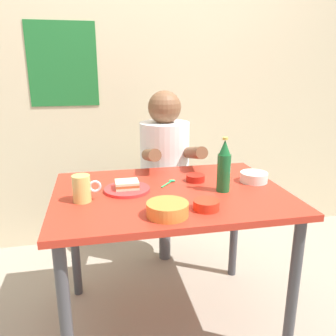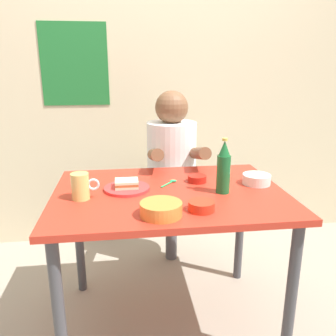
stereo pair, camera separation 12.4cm
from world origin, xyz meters
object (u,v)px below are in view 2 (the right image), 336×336
object	(u,v)px
rice_bowl_white	(257,179)
plate_orange	(127,188)
stool	(171,212)
beer_mug	(81,186)
dining_table	(169,209)
sandwich	(127,183)
person_seated	(172,154)
beer_bottle	(224,168)

from	to	relation	value
rice_bowl_white	plate_orange	bearing A→B (deg)	-179.89
stool	rice_bowl_white	distance (m)	0.80
beer_mug	rice_bowl_white	xyz separation A→B (m)	(0.86, 0.10, -0.03)
beer_mug	stool	bearing A→B (deg)	53.49
dining_table	sandwich	size ratio (longest dim) A/B	10.00
person_seated	rice_bowl_white	bearing A→B (deg)	-58.44
beer_mug	beer_bottle	xyz separation A→B (m)	(0.65, -0.00, 0.06)
dining_table	beer_bottle	xyz separation A→B (m)	(0.25, -0.05, 0.21)
stool	rice_bowl_white	world-z (taller)	rice_bowl_white
stool	plate_orange	world-z (taller)	plate_orange
person_seated	rice_bowl_white	distance (m)	0.67
dining_table	beer_bottle	world-z (taller)	beer_bottle
person_seated	plate_orange	size ratio (longest dim) A/B	3.27
person_seated	beer_mug	world-z (taller)	person_seated
stool	sandwich	size ratio (longest dim) A/B	4.09
plate_orange	sandwich	distance (m)	0.02
sandwich	beer_bottle	size ratio (longest dim) A/B	0.42
dining_table	stool	bearing A→B (deg)	81.07
dining_table	plate_orange	xyz separation A→B (m)	(-0.20, 0.04, 0.10)
stool	rice_bowl_white	bearing A→B (deg)	-58.94
beer_mug	beer_bottle	size ratio (longest dim) A/B	0.48
dining_table	beer_mug	size ratio (longest dim) A/B	8.73
stool	sandwich	distance (m)	0.78
plate_orange	rice_bowl_white	bearing A→B (deg)	0.11
stool	beer_bottle	xyz separation A→B (m)	(0.15, -0.68, 0.51)
person_seated	beer_mug	xyz separation A→B (m)	(-0.50, -0.67, 0.03)
dining_table	person_seated	xyz separation A→B (m)	(0.10, 0.62, 0.12)
beer_bottle	rice_bowl_white	xyz separation A→B (m)	(0.20, 0.10, -0.09)
beer_bottle	rice_bowl_white	size ratio (longest dim) A/B	1.87
plate_orange	rice_bowl_white	distance (m)	0.65
dining_table	plate_orange	size ratio (longest dim) A/B	5.00
beer_mug	sandwich	bearing A→B (deg)	25.08
plate_orange	beer_bottle	distance (m)	0.47
person_seated	beer_bottle	size ratio (longest dim) A/B	2.75
dining_table	sandwich	world-z (taller)	sandwich
dining_table	rice_bowl_white	world-z (taller)	rice_bowl_white
rice_bowl_white	dining_table	bearing A→B (deg)	-174.27
person_seated	rice_bowl_white	xyz separation A→B (m)	(0.35, -0.57, 0.00)
plate_orange	stool	bearing A→B (deg)	62.83
beer_mug	plate_orange	bearing A→B (deg)	25.08
dining_table	sandwich	xyz separation A→B (m)	(-0.20, 0.04, 0.13)
plate_orange	rice_bowl_white	xyz separation A→B (m)	(0.65, 0.00, 0.02)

